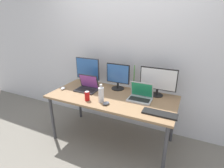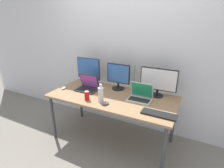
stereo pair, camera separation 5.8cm
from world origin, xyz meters
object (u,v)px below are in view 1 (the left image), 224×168
soda_can_near_keyboard (87,96)px  bamboo_vase (134,86)px  laptop_secondary (140,96)px  water_bottle (101,94)px  laptop_silver (87,87)px  monitor_left (88,70)px  keyboard_main (160,114)px  mouse_by_laptop (63,88)px  mouse_by_keyboard (106,103)px  monitor_center (118,76)px  monitor_right (158,81)px  work_desk (112,100)px

soda_can_near_keyboard → bamboo_vase: size_ratio=0.31×
laptop_secondary → water_bottle: 0.53m
laptop_silver → water_bottle: 0.46m
monitor_left → keyboard_main: bearing=-21.6°
laptop_secondary → mouse_by_laptop: 1.19m
mouse_by_keyboard → water_bottle: water_bottle is taller
monitor_center → mouse_by_keyboard: monitor_center is taller
keyboard_main → mouse_by_keyboard: bearing=-175.7°
monitor_right → mouse_by_keyboard: size_ratio=5.36×
monitor_left → monitor_center: monitor_left is taller
laptop_silver → soda_can_near_keyboard: 0.36m
keyboard_main → mouse_by_laptop: 1.50m
soda_can_near_keyboard → keyboard_main: bearing=2.4°
monitor_left → soda_can_near_keyboard: monitor_left is taller
laptop_secondary → soda_can_near_keyboard: bearing=-152.8°
monitor_right → soda_can_near_keyboard: monitor_right is taller
monitor_right → laptop_secondary: (-0.17, -0.23, -0.17)m
monitor_right → water_bottle: size_ratio=2.06×
keyboard_main → bamboo_vase: bamboo_vase is taller
work_desk → mouse_by_laptop: mouse_by_laptop is taller
monitor_center → laptop_secondary: bearing=-27.6°
work_desk → monitor_center: 0.39m
bamboo_vase → laptop_silver: bearing=-159.4°
monitor_center → mouse_by_laptop: 0.87m
monitor_right → water_bottle: 0.81m
mouse_by_keyboard → water_bottle: (-0.10, 0.05, 0.09)m
mouse_by_keyboard → bamboo_vase: bamboo_vase is taller
mouse_by_keyboard → mouse_by_laptop: size_ratio=0.92×
water_bottle → soda_can_near_keyboard: 0.20m
work_desk → monitor_left: 0.70m
keyboard_main → monitor_center: bearing=146.0°
water_bottle → laptop_silver: bearing=145.8°
bamboo_vase → keyboard_main: bearing=-46.2°
work_desk → monitor_right: size_ratio=3.52×
bamboo_vase → soda_can_near_keyboard: bearing=-130.0°
laptop_secondary → bamboo_vase: (-0.17, 0.22, 0.03)m
work_desk → laptop_secondary: 0.41m
work_desk → keyboard_main: bearing=-17.7°
keyboard_main → mouse_by_keyboard: 0.66m
water_bottle → laptop_secondary: bearing=32.4°
work_desk → water_bottle: size_ratio=7.25×
laptop_secondary → monitor_center: bearing=152.4°
bamboo_vase → mouse_by_laptop: bearing=-159.5°
monitor_center → laptop_secondary: monitor_center is taller
monitor_left → water_bottle: monitor_left is taller
keyboard_main → mouse_by_keyboard: mouse_by_keyboard is taller
laptop_silver → bamboo_vase: (0.65, 0.25, 0.03)m
laptop_silver → mouse_by_keyboard: 0.57m
soda_can_near_keyboard → bamboo_vase: 0.72m
mouse_by_keyboard → monitor_center: bearing=118.7°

